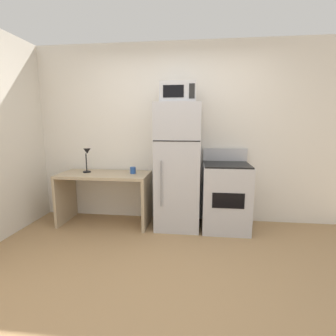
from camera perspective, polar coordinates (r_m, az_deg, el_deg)
The scene contains 8 objects.
ground_plane at distance 2.54m, azimuth -0.67°, elevation -24.73°, with size 12.00×12.00×0.00m, color #9E7A51.
wall_back_white at distance 3.79m, azimuth 2.63°, elevation 7.72°, with size 5.00×0.10×2.60m, color silver.
desk at distance 3.76m, azimuth -14.15°, elevation -4.42°, with size 1.28×0.60×0.75m.
desk_lamp at distance 3.80m, azimuth -17.97°, elevation 2.56°, with size 0.14×0.12×0.35m.
coffee_mug at distance 3.61m, azimuth -8.00°, elevation -0.52°, with size 0.08×0.08×0.10m, color #264C99.
refrigerator at distance 3.47m, azimuth 2.29°, elevation 0.22°, with size 0.61×0.61×1.72m.
microwave at distance 3.43m, azimuth 2.39°, elevation 16.73°, with size 0.46×0.35×0.26m.
oven_range at distance 3.57m, azimuth 12.97°, elevation -6.26°, with size 0.63×0.61×1.10m.
Camera 1 is at (0.27, -2.07, 1.45)m, focal length 26.76 mm.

